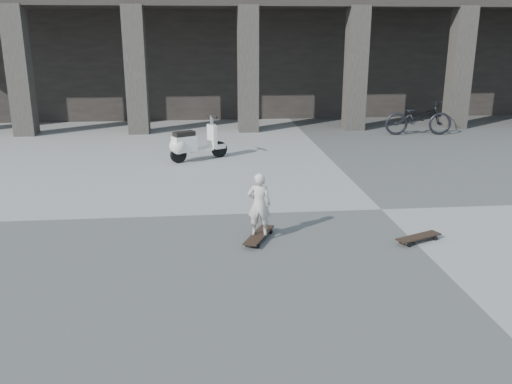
{
  "coord_description": "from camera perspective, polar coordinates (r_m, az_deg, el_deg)",
  "views": [
    {
      "loc": [
        -3.29,
        -9.35,
        3.21
      ],
      "look_at": [
        -2.44,
        -0.8,
        0.65
      ],
      "focal_mm": 38.0,
      "sensor_mm": 36.0,
      "label": 1
    }
  ],
  "objects": [
    {
      "name": "skateboard_spare",
      "position": [
        8.97,
        16.73,
        -4.6
      ],
      "size": [
        0.82,
        0.51,
        0.1
      ],
      "rotation": [
        0.0,
        0.0,
        0.42
      ],
      "color": "black",
      "rests_on": "ground"
    },
    {
      "name": "ground",
      "position": [
        10.42,
        13.06,
        -1.79
      ],
      "size": [
        90.0,
        90.0,
        0.0
      ],
      "primitive_type": "plane",
      "color": "#454543",
      "rests_on": "ground"
    },
    {
      "name": "scooter",
      "position": [
        13.92,
        -7.04,
        5.03
      ],
      "size": [
        1.48,
        0.93,
        1.13
      ],
      "rotation": [
        0.0,
        0.0,
        0.49
      ],
      "color": "black",
      "rests_on": "ground"
    },
    {
      "name": "bicycle",
      "position": [
        18.2,
        16.74,
        7.52
      ],
      "size": [
        2.17,
        0.9,
        1.11
      ],
      "primitive_type": "imported",
      "rotation": [
        0.0,
        0.0,
        1.49
      ],
      "color": "black",
      "rests_on": "ground"
    },
    {
      "name": "child",
      "position": [
        8.5,
        0.33,
        -1.29
      ],
      "size": [
        0.4,
        0.29,
        1.01
      ],
      "primitive_type": "imported",
      "rotation": [
        0.0,
        0.0,
        2.99
      ],
      "color": "#BAB3A8",
      "rests_on": "longboard"
    },
    {
      "name": "longboard",
      "position": [
        8.67,
        0.33,
        -4.59
      ],
      "size": [
        0.59,
        0.95,
        0.09
      ],
      "rotation": [
        0.0,
        0.0,
        1.14
      ],
      "color": "black",
      "rests_on": "ground"
    },
    {
      "name": "colonnade",
      "position": [
        23.35,
        2.56,
        16.15
      ],
      "size": [
        28.0,
        8.82,
        6.0
      ],
      "color": "black",
      "rests_on": "ground"
    }
  ]
}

